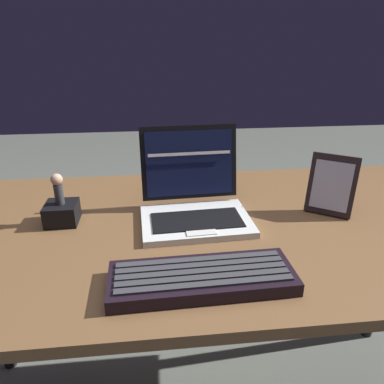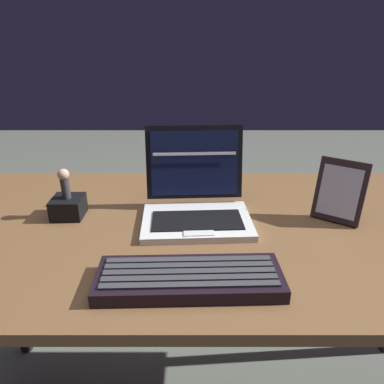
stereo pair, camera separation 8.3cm
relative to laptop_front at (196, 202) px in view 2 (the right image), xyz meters
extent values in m
cube|color=brown|center=(0.05, -0.04, -0.06)|extent=(1.58, 0.72, 0.03)
cylinder|color=black|center=(-0.69, 0.27, -0.43)|extent=(0.05, 0.05, 0.73)
cube|color=silver|center=(0.00, -0.03, -0.04)|extent=(0.28, 0.20, 0.02)
cube|color=black|center=(0.00, -0.05, -0.03)|extent=(0.22, 0.11, 0.00)
cube|color=silver|center=(0.01, -0.11, -0.03)|extent=(0.07, 0.03, 0.00)
cube|color=black|center=(0.00, 0.08, 0.08)|extent=(0.26, 0.06, 0.19)
cube|color=black|center=(0.00, 0.07, 0.08)|extent=(0.23, 0.05, 0.17)
cube|color=silver|center=(0.00, 0.07, 0.10)|extent=(0.22, 0.01, 0.01)
cube|color=black|center=(-0.01, -0.27, -0.03)|extent=(0.35, 0.13, 0.03)
cube|color=#38383D|center=(-0.01, -0.31, -0.02)|extent=(0.32, 0.02, 0.00)
cube|color=#38383D|center=(-0.01, -0.29, -0.02)|extent=(0.32, 0.02, 0.00)
cube|color=#38383D|center=(-0.01, -0.27, -0.02)|extent=(0.32, 0.02, 0.00)
cube|color=#38383D|center=(-0.02, -0.25, -0.02)|extent=(0.32, 0.02, 0.00)
cube|color=#38383D|center=(-0.02, -0.23, -0.02)|extent=(0.32, 0.02, 0.00)
cube|color=black|center=(0.36, -0.01, 0.03)|extent=(0.12, 0.10, 0.16)
cube|color=silver|center=(0.35, -0.02, 0.03)|extent=(0.09, 0.07, 0.12)
cube|color=black|center=(0.37, 0.01, -0.03)|extent=(0.02, 0.02, 0.03)
cube|color=black|center=(-0.33, 0.01, -0.02)|extent=(0.08, 0.08, 0.05)
cylinder|color=#32343A|center=(-0.33, 0.01, 0.03)|extent=(0.02, 0.02, 0.05)
sphere|color=tan|center=(-0.33, 0.01, 0.07)|extent=(0.03, 0.03, 0.03)
camera|label=1|loc=(-0.09, -0.82, 0.39)|focal=33.67mm
camera|label=2|loc=(-0.01, -0.82, 0.39)|focal=33.67mm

